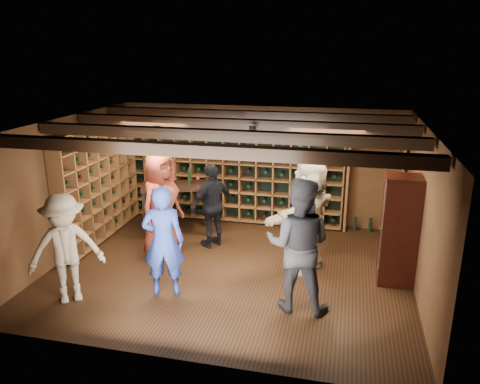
% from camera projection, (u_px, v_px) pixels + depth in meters
% --- Properties ---
extents(ground, '(6.00, 6.00, 0.00)m').
position_uv_depth(ground, '(230.00, 269.00, 8.04)').
color(ground, black).
rests_on(ground, ground).
extents(room_shell, '(6.00, 6.00, 6.00)m').
position_uv_depth(room_shell, '(229.00, 129.00, 7.37)').
color(room_shell, '#4C301A').
rests_on(room_shell, ground).
extents(wine_rack_back, '(4.65, 0.30, 2.20)m').
position_uv_depth(wine_rack_back, '(233.00, 170.00, 9.98)').
color(wine_rack_back, brown).
rests_on(wine_rack_back, ground).
extents(wine_rack_left, '(0.30, 2.65, 2.20)m').
position_uv_depth(wine_rack_left, '(99.00, 182.00, 9.08)').
color(wine_rack_left, brown).
rests_on(wine_rack_left, ground).
extents(crate_shelf, '(1.20, 0.32, 2.07)m').
position_uv_depth(crate_shelf, '(377.00, 158.00, 9.21)').
color(crate_shelf, brown).
rests_on(crate_shelf, ground).
extents(display_cabinet, '(0.55, 0.50, 1.75)m').
position_uv_depth(display_cabinet, '(399.00, 233.00, 7.38)').
color(display_cabinet, black).
rests_on(display_cabinet, ground).
extents(man_blue_shirt, '(0.72, 0.57, 1.73)m').
position_uv_depth(man_blue_shirt, '(163.00, 241.00, 7.01)').
color(man_blue_shirt, navy).
rests_on(man_blue_shirt, ground).
extents(man_grey_suit, '(0.99, 0.79, 1.97)m').
position_uv_depth(man_grey_suit, '(298.00, 245.00, 6.59)').
color(man_grey_suit, black).
rests_on(man_grey_suit, ground).
extents(guest_red_floral, '(0.88, 1.08, 1.92)m').
position_uv_depth(guest_red_floral, '(161.00, 205.00, 8.37)').
color(guest_red_floral, maroon).
rests_on(guest_red_floral, ground).
extents(guest_woman_black, '(0.90, 0.99, 1.62)m').
position_uv_depth(guest_woman_black, '(213.00, 205.00, 8.79)').
color(guest_woman_black, black).
rests_on(guest_woman_black, ground).
extents(guest_khaki, '(1.24, 1.14, 1.67)m').
position_uv_depth(guest_khaki, '(66.00, 249.00, 6.83)').
color(guest_khaki, gray).
rests_on(guest_khaki, ground).
extents(guest_beige, '(1.33, 1.88, 1.96)m').
position_uv_depth(guest_beige, '(308.00, 216.00, 7.76)').
color(guest_beige, tan).
rests_on(guest_beige, ground).
extents(tasting_table, '(1.50, 1.11, 1.30)m').
position_uv_depth(tasting_table, '(176.00, 191.00, 9.41)').
color(tasting_table, black).
rests_on(tasting_table, ground).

